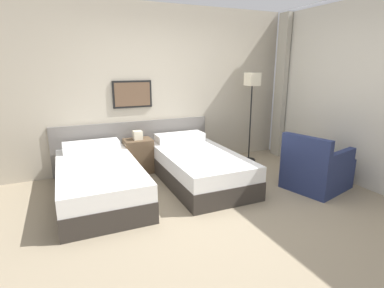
{
  "coord_description": "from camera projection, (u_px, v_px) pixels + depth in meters",
  "views": [
    {
      "loc": [
        -1.61,
        -2.95,
        1.72
      ],
      "look_at": [
        0.07,
        0.9,
        0.62
      ],
      "focal_mm": 28.0,
      "sensor_mm": 36.0,
      "label": 1
    }
  ],
  "objects": [
    {
      "name": "wall_headboard",
      "position": [
        160.0,
        91.0,
        5.12
      ],
      "size": [
        10.0,
        0.1,
        2.7
      ],
      "color": "#B7AD99",
      "rests_on": "ground_plane"
    },
    {
      "name": "nightstand",
      "position": [
        139.0,
        155.0,
        4.93
      ],
      "size": [
        0.45,
        0.35,
        0.7
      ],
      "color": "brown",
      "rests_on": "ground_plane"
    },
    {
      "name": "bed_near_door",
      "position": [
        99.0,
        180.0,
        3.99
      ],
      "size": [
        1.03,
        1.97,
        0.6
      ],
      "color": "#332D28",
      "rests_on": "ground_plane"
    },
    {
      "name": "armchair",
      "position": [
        316.0,
        170.0,
        4.28
      ],
      "size": [
        0.97,
        0.89,
        0.82
      ],
      "rotation": [
        0.0,
        0.0,
        1.83
      ],
      "color": "navy",
      "rests_on": "ground_plane"
    },
    {
      "name": "wall_window",
      "position": [
        374.0,
        94.0,
        4.11
      ],
      "size": [
        0.21,
        4.49,
        2.7
      ],
      "color": "white",
      "rests_on": "ground_plane"
    },
    {
      "name": "ground_plane",
      "position": [
        216.0,
        210.0,
        3.67
      ],
      "size": [
        16.0,
        16.0,
        0.0
      ],
      "primitive_type": "plane",
      "color": "gray"
    },
    {
      "name": "bed_near_window",
      "position": [
        198.0,
        166.0,
        4.56
      ],
      "size": [
        1.03,
        1.97,
        0.6
      ],
      "color": "#332D28",
      "rests_on": "ground_plane"
    },
    {
      "name": "floor_lamp",
      "position": [
        252.0,
        89.0,
        5.31
      ],
      "size": [
        0.24,
        0.24,
        1.6
      ],
      "color": "black",
      "rests_on": "ground_plane"
    }
  ]
}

